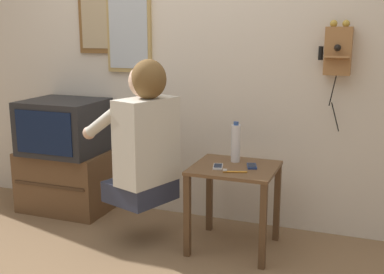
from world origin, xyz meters
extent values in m
cube|color=beige|center=(0.00, 1.22, 1.27)|extent=(6.80, 0.05, 2.55)
cube|color=brown|center=(0.50, 0.73, 0.56)|extent=(0.54, 0.50, 0.02)
cube|color=#523822|center=(0.25, 0.51, 0.27)|extent=(0.04, 0.04, 0.55)
cube|color=#523822|center=(0.75, 0.51, 0.27)|extent=(0.04, 0.04, 0.55)
cube|color=#523822|center=(0.25, 0.95, 0.27)|extent=(0.04, 0.04, 0.55)
cube|color=#523822|center=(0.75, 0.95, 0.27)|extent=(0.04, 0.04, 0.55)
cube|color=#2D3347|center=(-0.13, 0.61, 0.37)|extent=(0.47, 0.49, 0.14)
cube|color=beige|center=(-0.06, 0.58, 0.73)|extent=(0.35, 0.47, 0.57)
sphere|color=#DBAD8E|center=(-0.06, 0.58, 1.12)|extent=(0.22, 0.22, 0.22)
ellipsoid|color=brown|center=(-0.03, 0.57, 1.13)|extent=(0.29, 0.29, 0.26)
cylinder|color=beige|center=(-0.35, 0.50, 0.84)|extent=(0.31, 0.18, 0.23)
cylinder|color=beige|center=(-0.23, 0.83, 0.84)|extent=(0.31, 0.18, 0.23)
sphere|color=#DBAD8E|center=(-0.47, 0.54, 0.76)|extent=(0.09, 0.09, 0.09)
sphere|color=#DBAD8E|center=(-0.35, 0.88, 0.76)|extent=(0.09, 0.09, 0.09)
cube|color=brown|center=(-0.97, 0.92, 0.24)|extent=(0.71, 0.40, 0.49)
cube|color=#432E1C|center=(-0.97, 0.71, 0.27)|extent=(0.64, 0.01, 0.02)
cube|color=#232326|center=(-0.95, 0.92, 0.70)|extent=(0.60, 0.51, 0.42)
cube|color=#0C1938|center=(-0.95, 0.66, 0.70)|extent=(0.49, 0.01, 0.33)
cube|color=#9E6B3D|center=(1.07, 1.14, 1.31)|extent=(0.17, 0.11, 0.31)
cube|color=#9E6B3D|center=(1.07, 1.05, 1.27)|extent=(0.15, 0.07, 0.03)
sphere|color=#B79338|center=(1.04, 1.13, 1.48)|extent=(0.05, 0.05, 0.05)
sphere|color=#B79338|center=(1.11, 1.13, 1.48)|extent=(0.05, 0.05, 0.05)
cone|color=black|center=(1.07, 1.03, 1.33)|extent=(0.04, 0.05, 0.04)
cylinder|color=black|center=(0.96, 1.14, 1.29)|extent=(0.03, 0.03, 0.09)
cylinder|color=black|center=(1.06, 1.12, 1.05)|extent=(0.04, 0.04, 0.22)
cylinder|color=black|center=(1.08, 1.13, 0.87)|extent=(0.07, 0.06, 0.19)
cube|color=brown|center=(-0.72, 1.18, 1.54)|extent=(0.41, 0.02, 0.56)
cube|color=tan|center=(-0.72, 1.17, 1.54)|extent=(0.36, 0.01, 0.48)
cube|color=tan|center=(-0.48, 1.18, 1.43)|extent=(0.37, 0.03, 0.62)
cube|color=#B2BCC6|center=(-0.48, 1.16, 1.43)|extent=(0.33, 0.01, 0.56)
cube|color=silver|center=(0.40, 0.67, 0.58)|extent=(0.09, 0.13, 0.01)
cube|color=black|center=(0.40, 0.67, 0.58)|extent=(0.07, 0.11, 0.00)
cube|color=navy|center=(0.61, 0.76, 0.58)|extent=(0.09, 0.14, 0.01)
cube|color=black|center=(0.61, 0.76, 0.58)|extent=(0.08, 0.11, 0.00)
cylinder|color=silver|center=(0.47, 0.84, 0.70)|extent=(0.06, 0.06, 0.25)
cylinder|color=#2D4C8C|center=(0.47, 0.84, 0.83)|extent=(0.03, 0.03, 0.02)
cylinder|color=orange|center=(0.54, 0.60, 0.58)|extent=(0.15, 0.06, 0.01)
cube|color=white|center=(0.48, 0.58, 0.59)|extent=(0.03, 0.02, 0.01)
camera|label=1|loc=(1.30, -2.19, 1.44)|focal=45.00mm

